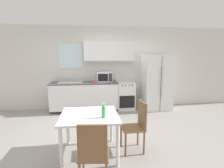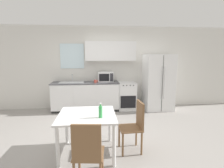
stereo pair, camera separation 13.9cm
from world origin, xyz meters
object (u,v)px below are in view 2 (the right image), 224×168
at_px(oven_range, 127,96).
at_px(dining_chair_near, 88,151).
at_px(coffee_mug, 96,81).
at_px(microwave, 106,77).
at_px(refrigerator, 158,82).
at_px(dining_table, 87,120).
at_px(dining_chair_side, 135,123).
at_px(drink_bottle, 101,112).

bearing_deg(oven_range, dining_chair_near, -108.09).
bearing_deg(oven_range, coffee_mug, -171.44).
xyz_separation_m(coffee_mug, dining_chair_near, (-0.11, -3.29, -0.43)).
height_order(microwave, dining_chair_near, microwave).
relative_size(refrigerator, dining_table, 1.82).
height_order(microwave, dining_table, microwave).
bearing_deg(dining_chair_near, refrigerator, 63.59).
distance_m(oven_range, microwave, 0.93).
distance_m(dining_chair_side, drink_bottle, 0.74).
distance_m(refrigerator, dining_chair_side, 2.83).
xyz_separation_m(oven_range, coffee_mug, (-1.01, -0.15, 0.52)).
height_order(microwave, drink_bottle, microwave).
xyz_separation_m(refrigerator, dining_chair_side, (-1.32, -2.48, -0.36)).
height_order(coffee_mug, dining_chair_near, coffee_mug).
bearing_deg(drink_bottle, dining_chair_near, -105.72).
bearing_deg(refrigerator, dining_chair_near, -122.53).
xyz_separation_m(microwave, dining_chair_near, (-0.44, -3.52, -0.54)).
distance_m(microwave, dining_chair_near, 3.59).
relative_size(coffee_mug, dining_chair_near, 0.13).
xyz_separation_m(coffee_mug, drink_bottle, (0.08, -2.63, -0.12)).
bearing_deg(drink_bottle, coffee_mug, 91.64).
relative_size(dining_chair_side, drink_bottle, 3.79).
bearing_deg(coffee_mug, oven_range, 8.56).
bearing_deg(refrigerator, dining_table, -131.12).
xyz_separation_m(refrigerator, drink_bottle, (-1.96, -2.69, -0.06)).
relative_size(refrigerator, coffee_mug, 14.79).
bearing_deg(coffee_mug, drink_bottle, -88.36).
xyz_separation_m(oven_range, refrigerator, (1.02, -0.09, 0.45)).
xyz_separation_m(microwave, drink_bottle, (-0.25, -2.85, -0.23)).
bearing_deg(dining_chair_side, dining_chair_near, 133.79).
xyz_separation_m(dining_chair_near, drink_bottle, (0.19, 0.67, 0.30)).
relative_size(coffee_mug, drink_bottle, 0.50).
height_order(dining_chair_near, drink_bottle, drink_bottle).
height_order(refrigerator, microwave, refrigerator).
height_order(dining_table, dining_chair_near, dining_chair_near).
relative_size(refrigerator, drink_bottle, 7.33).
relative_size(refrigerator, microwave, 3.66).
bearing_deg(drink_bottle, dining_table, 140.91).
relative_size(dining_table, dining_chair_side, 1.06).
bearing_deg(microwave, dining_table, -100.32).
bearing_deg(refrigerator, oven_range, 175.20).
bearing_deg(drink_bottle, oven_range, 71.36).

